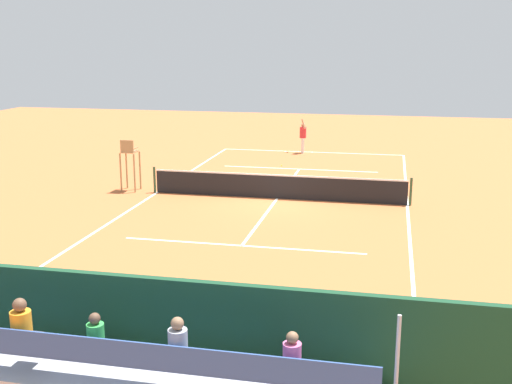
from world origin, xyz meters
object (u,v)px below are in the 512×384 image
object	(u,v)px
umpire_chair	(129,159)
courtside_bench	(282,346)
tennis_player	(303,135)
tennis_ball_near	(281,165)
bleacher_stand	(103,368)
tennis_racket	(286,151)
equipment_bag	(206,360)
tennis_net	(277,186)

from	to	relation	value
umpire_chair	courtside_bench	bearing A→B (deg)	122.97
umpire_chair	tennis_player	world-z (taller)	umpire_chair
courtside_bench	umpire_chair	bearing A→B (deg)	-57.03
tennis_ball_near	tennis_player	bearing A→B (deg)	-97.17
umpire_chair	bleacher_stand	bearing A→B (deg)	111.58
bleacher_stand	courtside_bench	size ratio (longest dim) A/B	5.03
umpire_chair	tennis_racket	bearing A→B (deg)	-113.91
equipment_bag	tennis_racket	distance (m)	24.33
tennis_player	tennis_racket	size ratio (longest dim) A/B	3.33
umpire_chair	tennis_player	bearing A→B (deg)	-118.64
courtside_bench	tennis_racket	size ratio (longest dim) A/B	3.11
umpire_chair	tennis_racket	distance (m)	11.79
bleacher_stand	tennis_player	xyz separation A→B (m)	(0.39, -25.95, 0.07)
umpire_chair	tennis_racket	world-z (taller)	umpire_chair
bleacher_stand	tennis_racket	distance (m)	26.23
tennis_net	courtside_bench	distance (m)	13.50
tennis_net	tennis_player	size ratio (longest dim) A/B	5.35
tennis_player	tennis_racket	world-z (taller)	tennis_player
tennis_net	equipment_bag	world-z (taller)	tennis_net
bleacher_stand	tennis_ball_near	bearing A→B (deg)	-87.67
umpire_chair	courtside_bench	size ratio (longest dim) A/B	1.19
tennis_net	courtside_bench	bearing A→B (deg)	100.54
tennis_net	tennis_racket	xyz separation A→B (m)	(1.45, -10.80, -0.49)
umpire_chair	courtside_bench	distance (m)	15.95
tennis_ball_near	tennis_racket	bearing A→B (deg)	-83.51
tennis_racket	courtside_bench	bearing A→B (deg)	99.25
tennis_net	tennis_player	distance (m)	10.60
equipment_bag	tennis_racket	size ratio (longest dim) A/B	1.55
tennis_player	umpire_chair	bearing A→B (deg)	61.36
umpire_chair	tennis_racket	xyz separation A→B (m)	(-4.75, -10.71, -1.30)
tennis_racket	umpire_chair	bearing A→B (deg)	66.09
bleacher_stand	tennis_ball_near	distance (m)	22.01
bleacher_stand	tennis_racket	size ratio (longest dim) A/B	15.65
tennis_net	equipment_bag	bearing A→B (deg)	94.45
tennis_player	courtside_bench	bearing A→B (deg)	97.03
tennis_net	equipment_bag	xyz separation A→B (m)	(-1.04, 13.40, -0.32)
tennis_net	tennis_racket	distance (m)	10.91
tennis_net	equipment_bag	size ratio (longest dim) A/B	11.44
equipment_bag	tennis_ball_near	world-z (taller)	equipment_bag
tennis_net	bleacher_stand	size ratio (longest dim) A/B	1.14
equipment_bag	tennis_player	xyz separation A→B (m)	(1.52, -23.98, 0.84)
umpire_chair	tennis_net	bearing A→B (deg)	179.13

